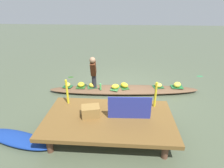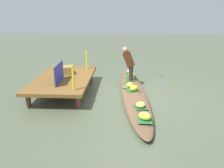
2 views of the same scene
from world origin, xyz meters
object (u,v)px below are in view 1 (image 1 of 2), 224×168
(vendor_boat, at_px, (124,90))
(banana_bunch_1, at_px, (68,85))
(banana_bunch_0, at_px, (177,85))
(water_bottle, at_px, (100,87))
(vendor_person, at_px, (93,71))
(banana_bunch_2, at_px, (81,84))
(banana_bunch_4, at_px, (92,85))
(produce_crate, at_px, (91,111))
(moored_boat, at_px, (18,139))
(banana_bunch_3, at_px, (158,85))
(market_banner, at_px, (129,108))
(banana_bunch_6, at_px, (124,85))
(banana_bunch_5, at_px, (115,86))

(vendor_boat, relative_size, banana_bunch_1, 23.15)
(banana_bunch_0, distance_m, water_bottle, 2.85)
(banana_bunch_0, distance_m, vendor_person, 3.14)
(vendor_boat, xyz_separation_m, banana_bunch_2, (1.60, 0.04, 0.18))
(vendor_boat, bearing_deg, banana_bunch_2, -2.36)
(banana_bunch_4, height_order, produce_crate, produce_crate)
(banana_bunch_2, bearing_deg, vendor_boat, -178.62)
(moored_boat, height_order, banana_bunch_3, banana_bunch_3)
(vendor_person, distance_m, produce_crate, 2.19)
(banana_bunch_3, xyz_separation_m, market_banner, (1.14, 2.47, 0.52))
(banana_bunch_1, distance_m, banana_bunch_3, 3.38)
(moored_boat, bearing_deg, banana_bunch_6, -117.85)
(market_banner, bearing_deg, water_bottle, -67.03)
(market_banner, bearing_deg, vendor_person, -62.73)
(moored_boat, height_order, water_bottle, water_bottle)
(banana_bunch_2, distance_m, banana_bunch_6, 1.61)
(banana_bunch_6, height_order, produce_crate, produce_crate)
(banana_bunch_0, xyz_separation_m, vendor_person, (3.07, 0.34, 0.60))
(market_banner, bearing_deg, banana_bunch_4, -62.21)
(moored_boat, xyz_separation_m, water_bottle, (-1.69, -2.57, 0.22))
(moored_boat, distance_m, produce_crate, 1.87)
(banana_bunch_5, relative_size, banana_bunch_6, 0.95)
(banana_bunch_4, distance_m, water_bottle, 0.39)
(market_banner, bearing_deg, banana_bunch_5, -80.52)
(water_bottle, height_order, market_banner, market_banner)
(banana_bunch_4, distance_m, banana_bunch_6, 1.19)
(banana_bunch_0, height_order, vendor_person, vendor_person)
(banana_bunch_6, relative_size, vendor_person, 0.25)
(banana_bunch_3, distance_m, banana_bunch_4, 2.46)
(moored_boat, relative_size, banana_bunch_0, 6.08)
(banana_bunch_0, relative_size, banana_bunch_5, 1.07)
(banana_bunch_5, height_order, banana_bunch_6, banana_bunch_6)
(banana_bunch_2, relative_size, vendor_person, 0.22)
(banana_bunch_0, distance_m, banana_bunch_6, 1.97)
(banana_bunch_1, distance_m, banana_bunch_6, 2.12)
(vendor_boat, distance_m, banana_bunch_4, 1.19)
(vendor_boat, distance_m, banana_bunch_6, 0.19)
(vendor_person, relative_size, water_bottle, 5.22)
(moored_boat, height_order, vendor_person, vendor_person)
(produce_crate, bearing_deg, water_bottle, -89.28)
(vendor_boat, relative_size, vendor_person, 4.51)
(vendor_person, bearing_deg, market_banner, 119.39)
(banana_bunch_0, relative_size, banana_bunch_2, 1.13)
(water_bottle, relative_size, produce_crate, 0.53)
(banana_bunch_0, height_order, banana_bunch_2, banana_bunch_0)
(moored_boat, height_order, market_banner, market_banner)
(banana_bunch_0, height_order, banana_bunch_1, banana_bunch_0)
(banana_bunch_1, height_order, banana_bunch_5, banana_bunch_5)
(banana_bunch_0, bearing_deg, water_bottle, 8.51)
(banana_bunch_6, height_order, market_banner, market_banner)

